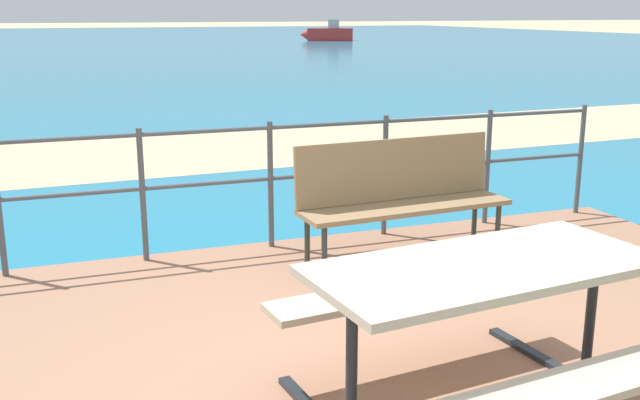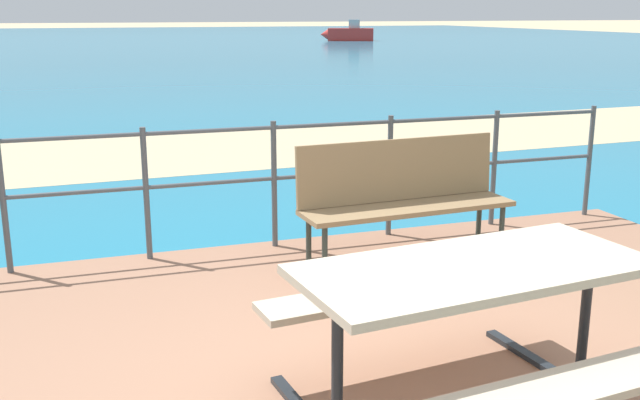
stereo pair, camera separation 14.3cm
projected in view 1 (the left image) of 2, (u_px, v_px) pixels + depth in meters
ground_plane at (414, 400)px, 3.71m from camera, size 240.00×240.00×0.00m
patio_paving at (414, 395)px, 3.71m from camera, size 6.40×5.20×0.06m
sea_water at (71, 46)px, 40.08m from camera, size 90.00×90.00×0.01m
beach_strip at (174, 151)px, 10.23m from camera, size 54.08×5.33×0.01m
picnic_table at (483, 302)px, 3.31m from camera, size 1.71×1.57×0.76m
park_bench at (400, 190)px, 5.50m from camera, size 1.63×0.51×0.91m
railing_fence at (270, 170)px, 5.80m from camera, size 5.94×0.04×1.00m
boat_mid at (328, 34)px, 47.08m from camera, size 3.43×2.08×1.31m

